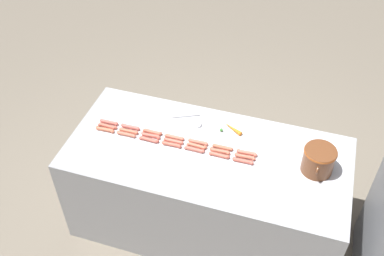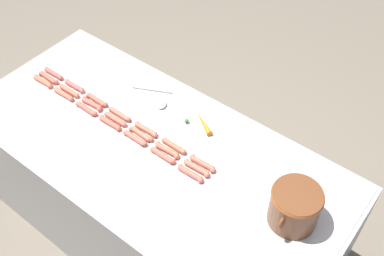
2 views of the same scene
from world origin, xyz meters
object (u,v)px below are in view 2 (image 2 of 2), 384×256
hot_dog_4 (146,129)px  bean_pot (295,205)px  hot_dog_6 (203,163)px  hot_dog_2 (97,100)px  hot_dog_7 (49,78)px  hot_dog_3 (120,114)px  hot_dog_11 (141,134)px  hot_dog_15 (64,94)px  hot_dog_17 (110,123)px  hot_dog_0 (53,73)px  hot_dog_20 (190,173)px  hot_dog_19 (163,156)px  hot_dog_8 (69,91)px  hot_dog_10 (115,119)px  hot_dog_14 (43,81)px  carrot (202,122)px  hot_dog_16 (86,109)px  hot_dog_18 (135,138)px  hot_dog_12 (167,150)px  hot_dog_1 (74,86)px  hot_dog_9 (92,104)px  serving_spoon (159,99)px  hot_dog_5 (174,146)px

hot_dog_4 → bean_pot: bearing=90.0°
hot_dog_6 → bean_pot: bearing=89.9°
hot_dog_2 → hot_dog_7: (0.04, -0.34, 0.00)m
hot_dog_3 → hot_dog_11: 0.18m
hot_dog_15 → hot_dog_17: (-0.00, 0.35, 0.00)m
hot_dog_0 → hot_dog_20: size_ratio=1.00×
hot_dog_15 → hot_dog_20: 0.87m
hot_dog_6 → hot_dog_19: same height
hot_dog_2 → hot_dog_8: bearing=-76.1°
hot_dog_10 → hot_dog_14: 0.52m
hot_dog_15 → hot_dog_2: bearing=114.2°
hot_dog_7 → hot_dog_14: same height
hot_dog_7 → carrot: carrot is taller
hot_dog_2 → hot_dog_16: bearing=3.4°
hot_dog_20 → carrot: size_ratio=0.91×
hot_dog_2 → hot_dog_17: size_ratio=1.00×
hot_dog_11 → carrot: carrot is taller
hot_dog_8 → hot_dog_18: bearing=86.2°
hot_dog_12 → hot_dog_18: same height
hot_dog_12 → hot_dog_15: size_ratio=1.00×
bean_pot → hot_dog_0: bearing=-90.0°
hot_dog_11 → hot_dog_18: (0.04, -0.00, 0.00)m
hot_dog_16 → hot_dog_11: bearing=97.1°
hot_dog_11 → hot_dog_20: bearing=83.0°
hot_dog_2 → hot_dog_17: same height
hot_dog_4 → hot_dog_14: (0.08, -0.69, 0.00)m
hot_dog_2 → hot_dog_6: 0.70m
hot_dog_1 → hot_dog_6: (-0.00, 0.88, 0.00)m
hot_dog_1 → bean_pot: 1.36m
hot_dog_1 → hot_dog_2: bearing=89.4°
bean_pot → hot_dog_1: bearing=-90.0°
hot_dog_9 → hot_dog_20: size_ratio=1.00×
hot_dog_7 → serving_spoon: hot_dog_7 is taller
hot_dog_7 → serving_spoon: bearing=112.8°
hot_dog_12 → hot_dog_18: (0.04, -0.17, 0.00)m
hot_dog_10 → hot_dog_5: bearing=97.2°
hot_dog_19 → hot_dog_8: bearing=-92.8°
hot_dog_19 → hot_dog_2: bearing=-98.3°
hot_dog_4 → hot_dog_7: same height
hot_dog_5 → hot_dog_14: size_ratio=1.00×
hot_dog_8 → carrot: (-0.25, 0.71, 0.00)m
hot_dog_15 → hot_dog_20: bearing=89.9°
hot_dog_16 → hot_dog_20: 0.69m
hot_dog_7 → hot_dog_8: size_ratio=1.00×
hot_dog_6 → hot_dog_3: bearing=-89.5°
hot_dog_19 → carrot: size_ratio=0.91×
hot_dog_8 → hot_dog_15: 0.04m
hot_dog_10 → hot_dog_14: size_ratio=1.00×
hot_dog_2 → hot_dog_18: (0.08, 0.35, 0.00)m
hot_dog_2 → hot_dog_11: bearing=83.9°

